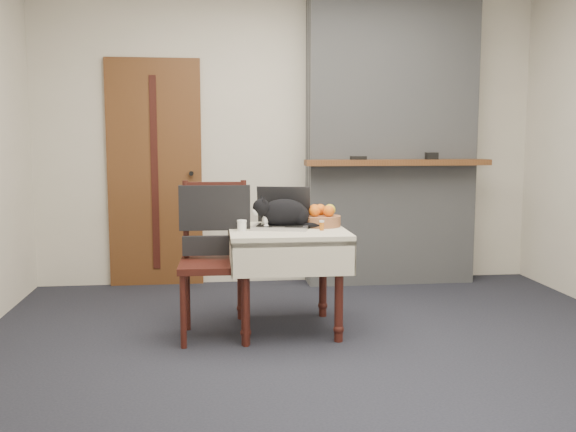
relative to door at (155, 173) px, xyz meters
name	(u,v)px	position (x,y,z in m)	size (l,w,h in m)	color
ground	(328,350)	(1.20, -1.97, -1.00)	(4.50, 4.50, 0.00)	black
room_shell	(317,69)	(1.20, -1.51, 0.76)	(4.52, 4.01, 2.61)	beige
door	(155,173)	(0.00, 0.00, 0.00)	(0.82, 0.10, 2.00)	brown
chimney	(391,139)	(2.10, -0.13, 0.30)	(1.62, 0.48, 2.60)	gray
side_table	(287,245)	(1.00, -1.51, -0.41)	(0.78, 0.78, 0.70)	#3C1410
laptop	(282,217)	(0.97, -1.44, -0.23)	(0.44, 0.40, 0.28)	#B7B7BC
cat	(285,214)	(0.99, -1.48, -0.20)	(0.48, 0.23, 0.23)	black
cream_jar	(242,225)	(0.69, -1.57, -0.26)	(0.06, 0.06, 0.07)	white
pill_bottle	(322,225)	(1.22, -1.62, -0.27)	(0.03, 0.03, 0.07)	#B35C16
fruit_basket	(321,218)	(1.25, -1.42, -0.24)	(0.26, 0.26, 0.15)	#A96944
desk_clutter	(313,226)	(1.19, -1.43, -0.30)	(0.13, 0.01, 0.01)	black
chair	(215,237)	(0.51, -1.53, -0.34)	(0.48, 0.47, 1.03)	#3C1410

